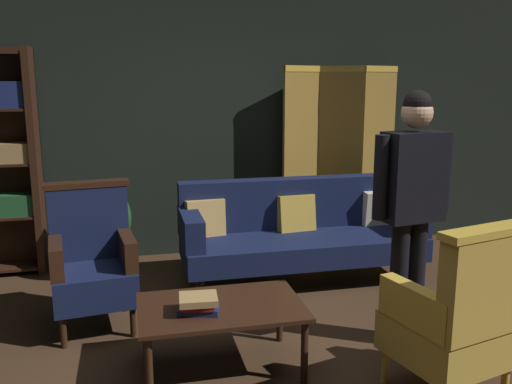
% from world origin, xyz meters
% --- Properties ---
extents(ground_plane, '(10.00, 10.00, 0.00)m').
position_xyz_m(ground_plane, '(0.00, 0.00, 0.00)').
color(ground_plane, '#3D2819').
extents(back_wall, '(7.20, 0.10, 2.80)m').
position_xyz_m(back_wall, '(0.00, 2.45, 1.40)').
color(back_wall, black).
rests_on(back_wall, ground_plane).
extents(folding_screen, '(1.26, 0.27, 1.90)m').
position_xyz_m(folding_screen, '(1.22, 2.21, 0.99)').
color(folding_screen, olive).
rests_on(folding_screen, ground_plane).
extents(velvet_couch, '(2.12, 0.78, 0.88)m').
position_xyz_m(velvet_couch, '(0.55, 1.45, 0.45)').
color(velvet_couch, black).
rests_on(velvet_couch, ground_plane).
extents(coffee_table, '(1.00, 0.64, 0.42)m').
position_xyz_m(coffee_table, '(-0.40, 0.04, 0.37)').
color(coffee_table, black).
rests_on(coffee_table, ground_plane).
extents(armchair_gilt_accent, '(0.70, 0.70, 1.04)m').
position_xyz_m(armchair_gilt_accent, '(0.81, -0.58, 0.49)').
color(armchair_gilt_accent, gold).
rests_on(armchair_gilt_accent, ground_plane).
extents(armchair_wing_left, '(0.65, 0.64, 1.04)m').
position_xyz_m(armchair_wing_left, '(-1.19, 0.86, 0.49)').
color(armchair_wing_left, black).
rests_on(armchair_wing_left, ground_plane).
extents(standing_figure, '(0.58, 0.27, 1.70)m').
position_xyz_m(standing_figure, '(0.88, 0.11, 1.03)').
color(standing_figure, black).
rests_on(standing_figure, ground_plane).
extents(potted_plant, '(0.57, 0.57, 0.86)m').
position_xyz_m(potted_plant, '(-1.19, 1.91, 0.50)').
color(potted_plant, brown).
rests_on(potted_plant, ground_plane).
extents(book_navy_cloth, '(0.26, 0.20, 0.04)m').
position_xyz_m(book_navy_cloth, '(-0.54, -0.04, 0.44)').
color(book_navy_cloth, navy).
rests_on(book_navy_cloth, coffee_table).
extents(book_red_leather, '(0.22, 0.20, 0.03)m').
position_xyz_m(book_red_leather, '(-0.54, -0.04, 0.47)').
color(book_red_leather, maroon).
rests_on(book_red_leather, book_navy_cloth).
extents(book_tan_leather, '(0.24, 0.21, 0.04)m').
position_xyz_m(book_tan_leather, '(-0.54, -0.04, 0.50)').
color(book_tan_leather, '#9E7A47').
rests_on(book_tan_leather, book_red_leather).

